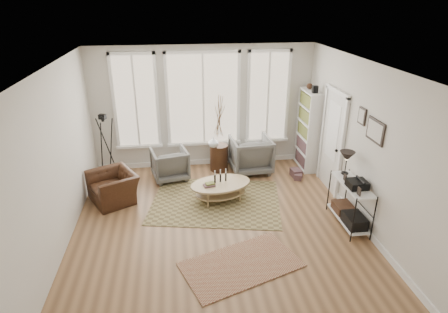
{
  "coord_description": "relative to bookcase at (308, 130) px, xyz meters",
  "views": [
    {
      "loc": [
        -0.67,
        -5.81,
        3.91
      ],
      "look_at": [
        0.2,
        0.6,
        1.1
      ],
      "focal_mm": 30.0,
      "sensor_mm": 36.0,
      "label": 1
    }
  ],
  "objects": [
    {
      "name": "room",
      "position": [
        -2.42,
        -2.2,
        0.47
      ],
      "size": [
        5.5,
        5.54,
        2.9
      ],
      "color": "olive",
      "rests_on": "ground"
    },
    {
      "name": "bay_window",
      "position": [
        -2.44,
        0.49,
        0.65
      ],
      "size": [
        4.14,
        0.12,
        2.24
      ],
      "color": "tan",
      "rests_on": "ground"
    },
    {
      "name": "door",
      "position": [
        0.13,
        -1.08,
        0.17
      ],
      "size": [
        0.09,
        1.06,
        2.22
      ],
      "color": "silver",
      "rests_on": "ground"
    },
    {
      "name": "bookcase",
      "position": [
        0.0,
        0.0,
        0.0
      ],
      "size": [
        0.31,
        0.85,
        2.06
      ],
      "color": "white",
      "rests_on": "ground"
    },
    {
      "name": "low_shelf",
      "position": [
        -0.06,
        -2.52,
        -0.44
      ],
      "size": [
        0.38,
        1.08,
        1.3
      ],
      "color": "white",
      "rests_on": "ground"
    },
    {
      "name": "wall_art",
      "position": [
        0.14,
        -2.49,
        0.92
      ],
      "size": [
        0.04,
        0.88,
        0.44
      ],
      "color": "black",
      "rests_on": "ground"
    },
    {
      "name": "rug_main",
      "position": [
        -2.37,
        -1.4,
        -0.95
      ],
      "size": [
        2.91,
        2.4,
        0.01
      ],
      "primitive_type": "cube",
      "rotation": [
        0.0,
        0.0,
        -0.2
      ],
      "color": "brown",
      "rests_on": "ground"
    },
    {
      "name": "rug_runner",
      "position": [
        -2.2,
        -3.41,
        -0.94
      ],
      "size": [
        2.03,
        1.56,
        0.01
      ],
      "primitive_type": "cube",
      "rotation": [
        0.0,
        0.0,
        0.35
      ],
      "color": "maroon",
      "rests_on": "ground"
    },
    {
      "name": "coffee_table",
      "position": [
        -2.27,
        -1.34,
        -0.65
      ],
      "size": [
        1.39,
        1.06,
        0.57
      ],
      "color": "tan",
      "rests_on": "ground"
    },
    {
      "name": "armchair_left",
      "position": [
        -3.29,
        -0.19,
        -0.6
      ],
      "size": [
        0.92,
        0.94,
        0.72
      ],
      "primitive_type": "imported",
      "rotation": [
        0.0,
        0.0,
        3.36
      ],
      "color": "#61605D",
      "rests_on": "ground"
    },
    {
      "name": "armchair_right",
      "position": [
        -1.38,
        -0.05,
        -0.53
      ],
      "size": [
        0.97,
        1.0,
        0.85
      ],
      "primitive_type": "imported",
      "rotation": [
        0.0,
        0.0,
        3.21
      ],
      "color": "#61605D",
      "rests_on": "ground"
    },
    {
      "name": "side_table",
      "position": [
        -2.12,
        0.11,
        -0.09
      ],
      "size": [
        0.43,
        0.43,
        1.8
      ],
      "color": "#3A2013",
      "rests_on": "ground"
    },
    {
      "name": "vase",
      "position": [
        -2.26,
        0.01,
        -0.19
      ],
      "size": [
        0.29,
        0.29,
        0.25
      ],
      "primitive_type": "imported",
      "rotation": [
        0.0,
        0.0,
        0.25
      ],
      "color": "silver",
      "rests_on": "side_table"
    },
    {
      "name": "accent_chair",
      "position": [
        -4.44,
        -1.06,
        -0.65
      ],
      "size": [
        1.22,
        1.17,
        0.61
      ],
      "primitive_type": "imported",
      "rotation": [
        0.0,
        0.0,
        -1.07
      ],
      "color": "#3A2013",
      "rests_on": "ground"
    },
    {
      "name": "tripod_camera",
      "position": [
        -4.69,
        0.08,
        -0.26
      ],
      "size": [
        0.53,
        0.53,
        1.51
      ],
      "color": "black",
      "rests_on": "ground"
    },
    {
      "name": "book_stack_near",
      "position": [
        -0.39,
        -0.49,
        -0.87
      ],
      "size": [
        0.24,
        0.3,
        0.18
      ],
      "primitive_type": "cube",
      "rotation": [
        0.0,
        0.0,
        0.1
      ],
      "color": "brown",
      "rests_on": "ground"
    },
    {
      "name": "book_stack_far",
      "position": [
        -0.39,
        -0.64,
        -0.89
      ],
      "size": [
        0.23,
        0.25,
        0.14
      ],
      "primitive_type": "cube",
      "rotation": [
        0.0,
        0.0,
        -0.34
      ],
      "color": "brown",
      "rests_on": "ground"
    }
  ]
}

